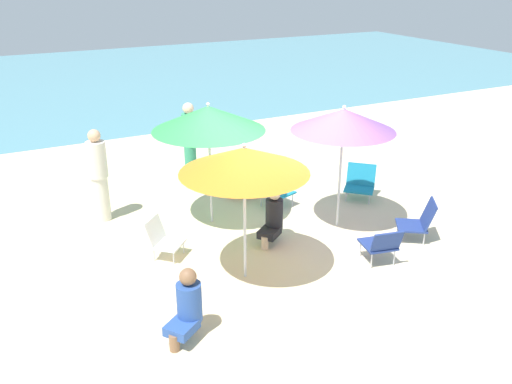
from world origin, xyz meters
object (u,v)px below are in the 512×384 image
object	(u,v)px
person_a	(99,175)
person_b	(187,305)
umbrella_green	(208,118)
umbrella_orange	(244,160)
beach_chair_c	(246,178)
beach_chair_b	(419,220)
person_c	(190,143)
beach_chair_f	(273,188)
umbrella_purple	(343,120)
beach_chair_a	(381,244)
beach_chair_d	(162,238)
person_d	(273,217)
beach_chair_e	(360,182)

from	to	relation	value
person_a	person_b	distance (m)	3.79
umbrella_green	person_b	size ratio (longest dim) A/B	2.32
umbrella_orange	beach_chair_c	distance (m)	3.40
umbrella_orange	beach_chair_b	xyz separation A→B (m)	(2.99, -0.25, -1.42)
beach_chair_c	person_c	size ratio (longest dim) A/B	0.46
beach_chair_b	beach_chair_f	world-z (taller)	beach_chair_b
umbrella_orange	umbrella_green	xyz separation A→B (m)	(0.28, 1.90, 0.08)
beach_chair_c	umbrella_purple	bearing A→B (deg)	78.16
beach_chair_a	person_a	world-z (taller)	person_a
beach_chair_c	beach_chair_f	size ratio (longest dim) A/B	1.07
umbrella_orange	person_a	world-z (taller)	umbrella_orange
beach_chair_d	person_c	world-z (taller)	person_c
umbrella_orange	person_b	bearing A→B (deg)	-142.65
umbrella_green	beach_chair_c	size ratio (longest dim) A/B	2.74
beach_chair_c	person_b	size ratio (longest dim) A/B	0.85
person_b	person_c	bearing A→B (deg)	-147.21
beach_chair_c	beach_chair_d	xyz separation A→B (m)	(-2.23, -1.66, -0.01)
umbrella_purple	person_d	size ratio (longest dim) A/B	2.35
umbrella_purple	person_b	distance (m)	4.00
beach_chair_e	beach_chair_a	bearing A→B (deg)	13.58
beach_chair_c	beach_chair_a	bearing A→B (deg)	67.04
beach_chair_c	umbrella_orange	bearing A→B (deg)	31.04
person_c	beach_chair_b	bearing A→B (deg)	-122.90
person_c	beach_chair_f	bearing A→B (deg)	-124.19
person_b	beach_chair_b	bearing A→B (deg)	153.14
umbrella_purple	person_a	bearing A→B (deg)	149.37
beach_chair_a	person_a	bearing A→B (deg)	55.81
beach_chair_c	beach_chair_d	world-z (taller)	beach_chair_c
umbrella_purple	beach_chair_c	distance (m)	2.63
beach_chair_b	person_c	bearing A→B (deg)	-25.14
beach_chair_e	beach_chair_f	distance (m)	1.70
beach_chair_f	person_b	world-z (taller)	person_b
beach_chair_d	beach_chair_f	bearing A→B (deg)	65.44
umbrella_purple	person_c	size ratio (longest dim) A/B	1.25
person_d	person_b	bearing A→B (deg)	2.50
umbrella_orange	beach_chair_d	distance (m)	2.02
beach_chair_a	beach_chair_c	distance (m)	3.41
beach_chair_b	beach_chair_d	world-z (taller)	beach_chair_b
beach_chair_d	person_b	xyz separation A→B (m)	(-0.35, -2.03, 0.13)
person_a	person_c	distance (m)	2.18
person_b	beach_chair_e	bearing A→B (deg)	173.71
umbrella_orange	person_c	bearing A→B (deg)	80.77
beach_chair_b	person_a	size ratio (longest dim) A/B	0.45
beach_chair_e	person_d	world-z (taller)	person_d
umbrella_purple	person_a	xyz separation A→B (m)	(-3.50, 2.07, -1.04)
beach_chair_d	person_a	world-z (taller)	person_a
person_b	person_c	xyz separation A→B (m)	(1.82, 4.66, 0.42)
beach_chair_f	person_c	bearing A→B (deg)	-168.16
beach_chair_a	beach_chair_d	world-z (taller)	beach_chair_a
beach_chair_c	person_c	xyz separation A→B (m)	(-0.76, 0.97, 0.54)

